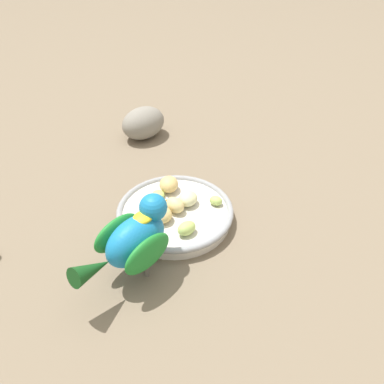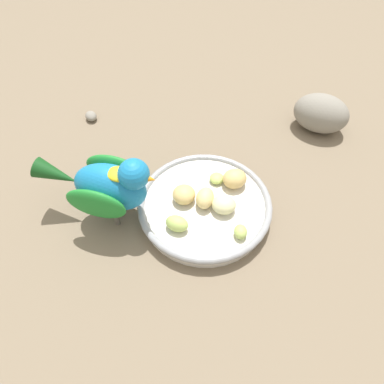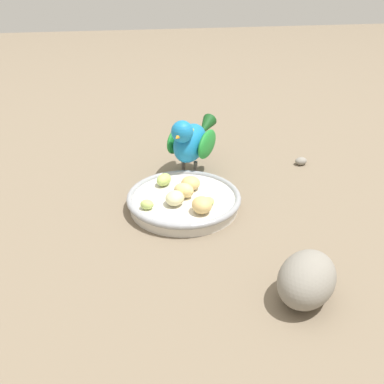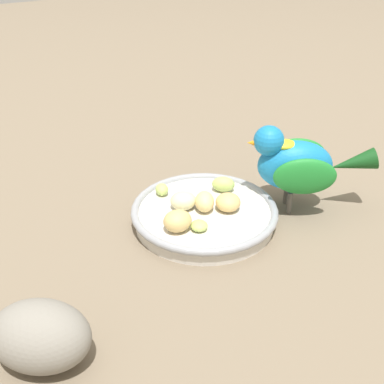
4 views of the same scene
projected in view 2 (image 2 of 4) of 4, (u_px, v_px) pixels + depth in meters
ground_plane at (204, 212)px, 0.59m from camera, size 4.00×4.00×0.00m
feeding_bowl at (208, 208)px, 0.58m from camera, size 0.21×0.21×0.03m
apple_piece_0 at (177, 224)px, 0.53m from camera, size 0.04×0.04×0.02m
apple_piece_1 at (241, 232)px, 0.53m from camera, size 0.03×0.03×0.02m
apple_piece_2 at (205, 197)px, 0.56m from camera, size 0.04×0.05×0.03m
apple_piece_3 at (217, 178)px, 0.60m from camera, size 0.03×0.03×0.01m
apple_piece_4 at (224, 205)px, 0.56m from camera, size 0.05×0.05×0.03m
apple_piece_5 at (184, 195)px, 0.57m from camera, size 0.04×0.04×0.03m
apple_piece_6 at (235, 179)px, 0.59m from camera, size 0.04×0.04×0.03m
parrot at (108, 185)px, 0.53m from camera, size 0.18×0.13×0.14m
rock_large at (321, 113)px, 0.69m from camera, size 0.13×0.13×0.07m
pebble_0 at (91, 116)px, 0.73m from camera, size 0.03×0.03×0.02m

